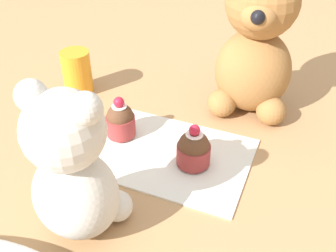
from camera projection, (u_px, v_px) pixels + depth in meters
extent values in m
plane|color=tan|center=(168.00, 155.00, 0.60)|extent=(4.00, 4.00, 0.00)
cube|color=silver|center=(168.00, 154.00, 0.60)|extent=(0.25, 0.17, 0.01)
ellipsoid|color=silver|center=(76.00, 195.00, 0.46)|extent=(0.10, 0.09, 0.12)
sphere|color=silver|center=(64.00, 130.00, 0.40)|extent=(0.09, 0.09, 0.09)
ellipsoid|color=silver|center=(82.00, 116.00, 0.43)|extent=(0.04, 0.04, 0.03)
sphere|color=black|center=(90.00, 105.00, 0.44)|extent=(0.02, 0.02, 0.02)
sphere|color=silver|center=(86.00, 109.00, 0.37)|extent=(0.03, 0.03, 0.03)
sphere|color=silver|center=(31.00, 95.00, 0.39)|extent=(0.03, 0.03, 0.03)
sphere|color=silver|center=(117.00, 206.00, 0.49)|extent=(0.04, 0.04, 0.04)
sphere|color=silver|center=(72.00, 191.00, 0.52)|extent=(0.04, 0.04, 0.04)
ellipsoid|color=#A3703D|center=(253.00, 71.00, 0.67)|extent=(0.14, 0.13, 0.15)
sphere|color=#A3703D|center=(263.00, 2.00, 0.60)|extent=(0.12, 0.12, 0.12)
ellipsoid|color=#A3703D|center=(259.00, 17.00, 0.57)|extent=(0.06, 0.05, 0.04)
sphere|color=black|center=(258.00, 17.00, 0.55)|extent=(0.02, 0.02, 0.02)
sphere|color=#A3703D|center=(222.00, 103.00, 0.68)|extent=(0.05, 0.05, 0.05)
sphere|color=#A3703D|center=(271.00, 111.00, 0.66)|extent=(0.05, 0.05, 0.05)
cylinder|color=#993333|center=(193.00, 154.00, 0.57)|extent=(0.05, 0.05, 0.03)
sphere|color=brown|center=(194.00, 146.00, 0.56)|extent=(0.05, 0.05, 0.05)
cylinder|color=white|center=(194.00, 134.00, 0.55)|extent=(0.03, 0.03, 0.00)
sphere|color=red|center=(195.00, 130.00, 0.55)|extent=(0.02, 0.02, 0.02)
cylinder|color=#993333|center=(121.00, 125.00, 0.63)|extent=(0.05, 0.05, 0.03)
sphere|color=brown|center=(120.00, 117.00, 0.62)|extent=(0.04, 0.04, 0.04)
cylinder|color=white|center=(119.00, 106.00, 0.61)|extent=(0.02, 0.02, 0.00)
sphere|color=red|center=(119.00, 102.00, 0.60)|extent=(0.02, 0.02, 0.02)
cylinder|color=orange|center=(77.00, 72.00, 0.73)|extent=(0.05, 0.05, 0.08)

